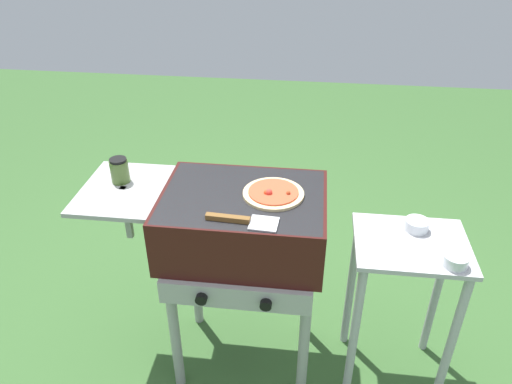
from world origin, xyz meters
TOP-DOWN VIEW (x-y plane):
  - ground_plane at (0.00, 0.00)m, footprint 8.00×8.00m
  - grill at (-0.01, -0.00)m, footprint 0.96×0.53m
  - pizza_pepperoni at (0.11, 0.02)m, footprint 0.24×0.24m
  - sauce_jar at (-0.50, 0.05)m, footprint 0.07×0.07m
  - spatula at (0.02, -0.18)m, footprint 0.26×0.10m
  - prep_table at (0.66, 0.00)m, footprint 0.44×0.36m
  - topping_bowl_near at (0.79, -0.12)m, footprint 0.09×0.09m
  - topping_bowl_far at (0.69, 0.09)m, footprint 0.09×0.09m

SIDE VIEW (x-z plane):
  - ground_plane at x=0.00m, z-range 0.00..0.00m
  - prep_table at x=0.66m, z-range 0.16..0.90m
  - grill at x=-0.01m, z-range 0.31..1.21m
  - topping_bowl_near at x=0.79m, z-range 0.74..0.78m
  - topping_bowl_far at x=0.69m, z-range 0.74..0.78m
  - spatula at x=0.02m, z-range 0.90..0.92m
  - pizza_pepperoni at x=0.11m, z-range 0.89..0.93m
  - sauce_jar at x=-0.50m, z-range 0.90..1.00m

